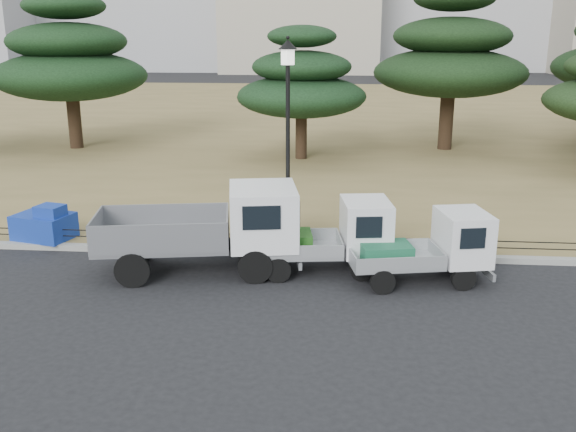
# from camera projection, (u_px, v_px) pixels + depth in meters

# --- Properties ---
(ground) EXTENTS (220.00, 220.00, 0.00)m
(ground) POSITION_uv_depth(u_px,v_px,m) (281.00, 294.00, 14.77)
(ground) COLOR black
(lawn) EXTENTS (120.00, 56.00, 0.15)m
(lawn) POSITION_uv_depth(u_px,v_px,m) (324.00, 118.00, 44.02)
(lawn) COLOR olive
(lawn) RESTS_ON ground
(curb) EXTENTS (120.00, 0.25, 0.16)m
(curb) POSITION_uv_depth(u_px,v_px,m) (290.00, 253.00, 17.23)
(curb) COLOR gray
(curb) RESTS_ON ground
(truck_large) EXTENTS (5.17, 2.72, 2.15)m
(truck_large) POSITION_uv_depth(u_px,v_px,m) (210.00, 226.00, 15.88)
(truck_large) COLOR black
(truck_large) RESTS_ON ground
(truck_kei_front) EXTENTS (3.61, 1.90, 1.82)m
(truck_kei_front) POSITION_uv_depth(u_px,v_px,m) (332.00, 237.00, 15.93)
(truck_kei_front) COLOR black
(truck_kei_front) RESTS_ON ground
(truck_kei_rear) EXTENTS (3.48, 1.99, 1.71)m
(truck_kei_rear) POSITION_uv_depth(u_px,v_px,m) (429.00, 248.00, 15.30)
(truck_kei_rear) COLOR black
(truck_kei_rear) RESTS_ON ground
(street_lamp) EXTENTS (0.49, 0.49, 5.47)m
(street_lamp) POSITION_uv_depth(u_px,v_px,m) (288.00, 111.00, 16.47)
(street_lamp) COLOR black
(street_lamp) RESTS_ON lawn
(pipe_fence) EXTENTS (38.00, 0.04, 0.40)m
(pipe_fence) POSITION_uv_depth(u_px,v_px,m) (290.00, 239.00, 17.27)
(pipe_fence) COLOR black
(pipe_fence) RESTS_ON lawn
(tarp_pile) EXTENTS (1.75, 1.46, 1.02)m
(tarp_pile) POSITION_uv_depth(u_px,v_px,m) (45.00, 225.00, 18.13)
(tarp_pile) COLOR #1537A9
(tarp_pile) RESTS_ON lawn
(pine_west_near) EXTENTS (7.44, 7.44, 7.44)m
(pine_west_near) POSITION_uv_depth(u_px,v_px,m) (69.00, 60.00, 31.18)
(pine_west_near) COLOR black
(pine_west_near) RESTS_ON lawn
(pine_center_left) EXTENTS (5.84, 5.84, 5.94)m
(pine_center_left) POSITION_uv_depth(u_px,v_px,m) (301.00, 83.00, 28.71)
(pine_center_left) COLOR black
(pine_center_left) RESTS_ON lawn
(pine_center_right) EXTENTS (7.32, 7.32, 7.77)m
(pine_center_right) POSITION_uv_depth(u_px,v_px,m) (451.00, 56.00, 30.78)
(pine_center_right) COLOR black
(pine_center_right) RESTS_ON lawn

